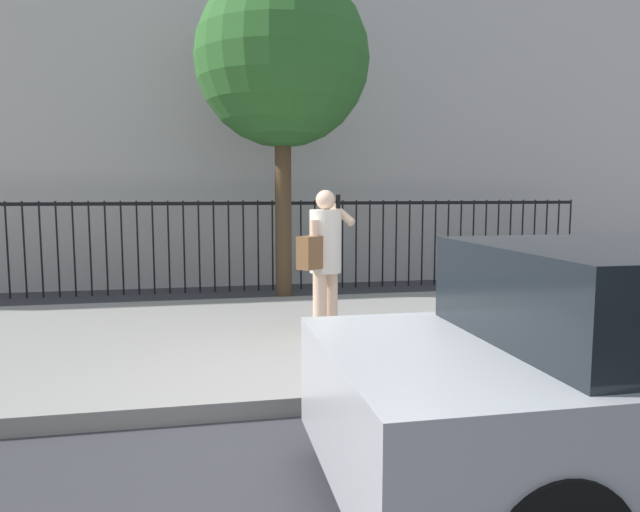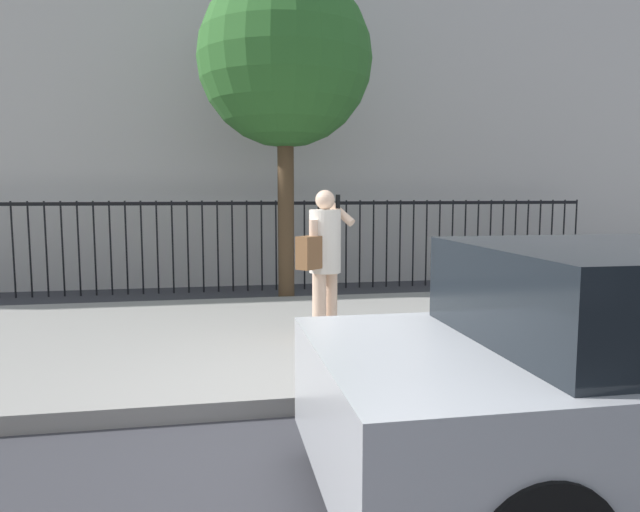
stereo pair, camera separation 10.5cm
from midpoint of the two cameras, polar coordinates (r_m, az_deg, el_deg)
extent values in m
plane|color=#333338|center=(4.75, 2.45, -15.22)|extent=(60.00, 60.00, 0.00)
cube|color=gray|center=(6.79, -1.67, -7.92)|extent=(28.00, 4.40, 0.15)
cube|color=#BCB7B2|center=(13.15, -6.07, 18.70)|extent=(28.00, 4.00, 9.15)
cube|color=black|center=(10.26, -4.80, 5.20)|extent=(12.00, 0.04, 0.06)
cylinder|color=black|center=(10.75, -27.72, 0.54)|extent=(0.03, 0.03, 1.60)
cylinder|color=black|center=(10.68, -26.41, 0.57)|extent=(0.03, 0.03, 1.60)
cylinder|color=black|center=(10.61, -25.09, 0.60)|extent=(0.03, 0.03, 1.60)
cylinder|color=black|center=(10.54, -23.75, 0.63)|extent=(0.03, 0.03, 1.60)
cylinder|color=black|center=(10.49, -22.39, 0.66)|extent=(0.03, 0.03, 1.60)
cylinder|color=black|center=(10.44, -21.02, 0.69)|extent=(0.03, 0.03, 1.60)
cylinder|color=black|center=(10.39, -19.64, 0.72)|extent=(0.03, 0.03, 1.60)
cylinder|color=black|center=(10.35, -18.25, 0.75)|extent=(0.03, 0.03, 1.60)
cylinder|color=black|center=(10.32, -16.84, 0.78)|extent=(0.03, 0.03, 1.60)
cylinder|color=black|center=(10.29, -15.43, 0.81)|extent=(0.03, 0.03, 1.60)
cylinder|color=black|center=(10.27, -14.01, 0.84)|extent=(0.03, 0.03, 1.60)
cylinder|color=black|center=(10.26, -12.59, 0.87)|extent=(0.03, 0.03, 1.60)
cylinder|color=black|center=(10.25, -11.17, 0.90)|extent=(0.03, 0.03, 1.60)
cylinder|color=black|center=(10.25, -9.74, 0.93)|extent=(0.03, 0.03, 1.60)
cylinder|color=black|center=(10.26, -8.31, 0.96)|extent=(0.03, 0.03, 1.60)
cylinder|color=black|center=(10.27, -6.89, 0.98)|extent=(0.03, 0.03, 1.60)
cylinder|color=black|center=(10.29, -5.47, 1.01)|extent=(0.03, 0.03, 1.60)
cylinder|color=black|center=(10.31, -4.05, 1.03)|extent=(0.03, 0.03, 1.60)
cylinder|color=black|center=(10.34, -2.65, 1.06)|extent=(0.03, 0.03, 1.60)
cylinder|color=black|center=(10.38, -1.25, 1.08)|extent=(0.03, 0.03, 1.60)
cylinder|color=black|center=(10.42, 0.14, 1.10)|extent=(0.03, 0.03, 1.60)
cylinder|color=black|center=(10.47, 1.51, 1.13)|extent=(0.03, 0.03, 1.60)
cylinder|color=black|center=(10.52, 2.87, 1.15)|extent=(0.03, 0.03, 1.60)
cylinder|color=black|center=(10.59, 4.22, 1.17)|extent=(0.03, 0.03, 1.60)
cylinder|color=black|center=(10.65, 5.55, 1.19)|extent=(0.03, 0.03, 1.60)
cylinder|color=black|center=(10.72, 6.86, 1.21)|extent=(0.03, 0.03, 1.60)
cylinder|color=black|center=(10.80, 8.16, 1.22)|extent=(0.03, 0.03, 1.60)
cylinder|color=black|center=(10.88, 9.43, 1.24)|extent=(0.03, 0.03, 1.60)
cylinder|color=black|center=(10.97, 10.69, 1.26)|extent=(0.03, 0.03, 1.60)
cylinder|color=black|center=(11.07, 11.92, 1.27)|extent=(0.03, 0.03, 1.60)
cylinder|color=black|center=(11.17, 13.14, 1.29)|extent=(0.03, 0.03, 1.60)
cylinder|color=black|center=(11.27, 14.33, 1.30)|extent=(0.03, 0.03, 1.60)
cylinder|color=black|center=(11.38, 15.50, 1.31)|extent=(0.03, 0.03, 1.60)
cylinder|color=black|center=(11.49, 16.65, 1.32)|extent=(0.03, 0.03, 1.60)
cylinder|color=black|center=(11.61, 17.77, 1.34)|extent=(0.03, 0.03, 1.60)
cylinder|color=black|center=(11.73, 18.87, 1.35)|extent=(0.03, 0.03, 1.60)
cylinder|color=black|center=(11.86, 19.95, 1.36)|extent=(0.03, 0.03, 1.60)
cylinder|color=black|center=(11.99, 21.01, 1.36)|extent=(0.03, 0.03, 1.60)
cylinder|color=black|center=(12.12, 22.04, 1.37)|extent=(0.03, 0.03, 1.60)
cylinder|color=black|center=(12.26, 23.05, 1.38)|extent=(0.03, 0.03, 1.60)
cylinder|color=black|center=(12.40, 24.04, 1.39)|extent=(0.03, 0.03, 1.60)
cylinder|color=black|center=(4.12, 9.20, -13.99)|extent=(0.64, 0.22, 0.64)
cylinder|color=beige|center=(6.35, 1.51, -4.81)|extent=(0.15, 0.15, 0.74)
cylinder|color=beige|center=(6.20, 0.42, -5.09)|extent=(0.15, 0.15, 0.74)
cylinder|color=silver|center=(6.18, 0.98, 1.47)|extent=(0.48, 0.48, 0.67)
sphere|color=beige|center=(6.16, 0.99, 5.56)|extent=(0.21, 0.21, 0.21)
cylinder|color=beige|center=(6.32, 2.08, 4.64)|extent=(0.38, 0.41, 0.37)
cylinder|color=beige|center=(6.02, -0.16, 1.15)|extent=(0.09, 0.09, 0.51)
cube|color=black|center=(6.24, 2.26, 5.38)|extent=(0.06, 0.05, 0.15)
cube|color=brown|center=(5.98, -0.51, 0.34)|extent=(0.32, 0.31, 0.34)
cube|color=brown|center=(9.05, 24.43, -1.52)|extent=(1.60, 0.45, 0.05)
cube|color=brown|center=(8.86, 25.22, 0.11)|extent=(1.60, 0.06, 0.44)
cube|color=#333338|center=(8.71, 20.56, -3.31)|extent=(0.08, 0.41, 0.40)
cube|color=#333338|center=(9.50, 27.84, -2.87)|extent=(0.08, 0.41, 0.40)
cylinder|color=#4C3823|center=(8.93, -3.04, 4.74)|extent=(0.25, 0.25, 3.00)
sphere|color=#2D6628|center=(9.14, -3.13, 18.79)|extent=(2.61, 2.61, 2.61)
camera|label=1|loc=(0.05, -89.54, 0.05)|focal=32.51mm
camera|label=2|loc=(0.05, 90.46, -0.05)|focal=32.51mm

